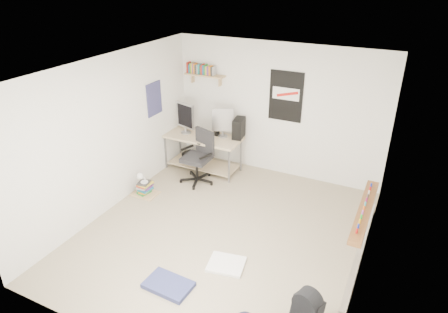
% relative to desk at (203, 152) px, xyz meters
% --- Properties ---
extents(floor, '(4.00, 4.50, 0.01)m').
position_rel_desk_xyz_m(floor, '(1.29, -1.70, -0.37)').
color(floor, gray).
rests_on(floor, ground).
extents(ceiling, '(4.00, 4.50, 0.01)m').
position_rel_desk_xyz_m(ceiling, '(1.29, -1.70, 2.14)').
color(ceiling, white).
rests_on(ceiling, ground).
extents(back_wall, '(4.00, 0.01, 2.50)m').
position_rel_desk_xyz_m(back_wall, '(1.29, 0.56, 0.89)').
color(back_wall, silver).
rests_on(back_wall, ground).
extents(left_wall, '(0.01, 4.50, 2.50)m').
position_rel_desk_xyz_m(left_wall, '(-0.72, -1.70, 0.89)').
color(left_wall, silver).
rests_on(left_wall, ground).
extents(right_wall, '(0.01, 4.50, 2.50)m').
position_rel_desk_xyz_m(right_wall, '(3.29, -1.70, 0.89)').
color(right_wall, silver).
rests_on(right_wall, ground).
extents(desk, '(1.51, 0.66, 0.69)m').
position_rel_desk_xyz_m(desk, '(0.00, 0.00, 0.00)').
color(desk, '#C4B988').
rests_on(desk, floor).
extents(monitor_left, '(0.46, 0.23, 0.49)m').
position_rel_desk_xyz_m(monitor_left, '(-0.37, 0.00, 0.57)').
color(monitor_left, '#9FA1A4').
rests_on(monitor_left, desk).
extents(monitor_right, '(0.41, 0.26, 0.45)m').
position_rel_desk_xyz_m(monitor_right, '(0.36, 0.16, 0.55)').
color(monitor_right, '#AFAFB4').
rests_on(monitor_right, desk).
extents(pc_tower, '(0.24, 0.40, 0.39)m').
position_rel_desk_xyz_m(pc_tower, '(0.64, 0.27, 0.52)').
color(pc_tower, black).
rests_on(pc_tower, desk).
extents(keyboard, '(0.39, 0.25, 0.02)m').
position_rel_desk_xyz_m(keyboard, '(-0.02, -0.23, 0.33)').
color(keyboard, black).
rests_on(keyboard, desk).
extents(speaker_left, '(0.11, 0.11, 0.17)m').
position_rel_desk_xyz_m(speaker_left, '(-0.46, 0.27, 0.41)').
color(speaker_left, black).
rests_on(speaker_left, desk).
extents(speaker_right, '(0.10, 0.10, 0.17)m').
position_rel_desk_xyz_m(speaker_right, '(0.23, 0.15, 0.41)').
color(speaker_right, black).
rests_on(speaker_right, desk).
extents(office_chair, '(0.83, 0.83, 1.00)m').
position_rel_desk_xyz_m(office_chair, '(0.14, -0.49, 0.12)').
color(office_chair, black).
rests_on(office_chair, floor).
extents(wall_shelf, '(0.80, 0.22, 0.24)m').
position_rel_desk_xyz_m(wall_shelf, '(-0.16, 0.44, 1.42)').
color(wall_shelf, tan).
rests_on(wall_shelf, back_wall).
extents(poster_back_wall, '(0.62, 0.03, 0.92)m').
position_rel_desk_xyz_m(poster_back_wall, '(1.44, 0.53, 1.19)').
color(poster_back_wall, black).
rests_on(poster_back_wall, back_wall).
extents(poster_left_wall, '(0.02, 0.42, 0.60)m').
position_rel_desk_xyz_m(poster_left_wall, '(-0.70, -0.50, 1.14)').
color(poster_left_wall, navy).
rests_on(poster_left_wall, left_wall).
extents(window, '(0.10, 1.50, 1.26)m').
position_rel_desk_xyz_m(window, '(3.24, -1.40, 1.08)').
color(window, brown).
rests_on(window, right_wall).
extents(baseboard_heater, '(0.08, 2.50, 0.18)m').
position_rel_desk_xyz_m(baseboard_heater, '(3.24, -1.40, -0.28)').
color(baseboard_heater, '#B7B2A8').
rests_on(baseboard_heater, floor).
extents(tshirt, '(0.55, 0.49, 0.04)m').
position_rel_desk_xyz_m(tshirt, '(1.65, -2.34, -0.34)').
color(tshirt, silver).
rests_on(tshirt, floor).
extents(jeans_a, '(0.62, 0.41, 0.07)m').
position_rel_desk_xyz_m(jeans_a, '(1.16, -3.03, -0.34)').
color(jeans_a, navy).
rests_on(jeans_a, floor).
extents(book_stack, '(0.51, 0.47, 0.29)m').
position_rel_desk_xyz_m(book_stack, '(-0.46, -1.30, -0.22)').
color(book_stack, brown).
rests_on(book_stack, floor).
extents(desk_lamp, '(0.18, 0.24, 0.22)m').
position_rel_desk_xyz_m(desk_lamp, '(-0.44, -1.32, 0.02)').
color(desk_lamp, white).
rests_on(desk_lamp, book_stack).
extents(subwoofer, '(0.29, 0.29, 0.26)m').
position_rel_desk_xyz_m(subwoofer, '(-0.33, 0.05, -0.22)').
color(subwoofer, black).
rests_on(subwoofer, floor).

